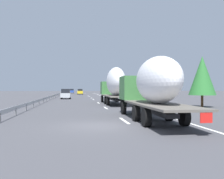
{
  "coord_description": "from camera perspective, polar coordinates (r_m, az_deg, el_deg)",
  "views": [
    {
      "loc": [
        -14.36,
        1.28,
        2.14
      ],
      "look_at": [
        15.64,
        -2.89,
        1.97
      ],
      "focal_mm": 40.73,
      "sensor_mm": 36.0,
      "label": 1
    }
  ],
  "objects": [
    {
      "name": "car_white_van",
      "position": [
        95.48,
        -7.26,
        -0.41
      ],
      "size": [
        4.23,
        1.8,
        1.81
      ],
      "color": "white",
      "rests_on": "ground_plane"
    },
    {
      "name": "lane_stripe_7",
      "position": [
        92.31,
        -5.99,
        -1.0
      ],
      "size": [
        3.2,
        0.2,
        0.01
      ],
      "primitive_type": "cube",
      "color": "white",
      "rests_on": "ground_plane"
    },
    {
      "name": "lane_stripe_8",
      "position": [
        104.31,
        -6.21,
        -0.85
      ],
      "size": [
        3.2,
        0.2,
        0.01
      ],
      "primitive_type": "cube",
      "color": "white",
      "rests_on": "ground_plane"
    },
    {
      "name": "truck_trailing",
      "position": [
        16.94,
        8.84,
        0.94
      ],
      "size": [
        12.44,
        2.55,
        4.06
      ],
      "color": "#387038",
      "rests_on": "ground_plane"
    },
    {
      "name": "lane_stripe_6",
      "position": [
        70.4,
        -5.4,
        -1.41
      ],
      "size": [
        3.2,
        0.2,
        0.01
      ],
      "primitive_type": "cube",
      "color": "white",
      "rests_on": "ground_plane"
    },
    {
      "name": "edge_line_right",
      "position": [
        59.79,
        -1.39,
        -1.72
      ],
      "size": [
        110.0,
        0.2,
        0.01
      ],
      "primitive_type": "cube",
      "color": "white",
      "rests_on": "ground_plane"
    },
    {
      "name": "lane_stripe_3",
      "position": [
        48.29,
        -4.25,
        -2.21
      ],
      "size": [
        3.2,
        0.2,
        0.01
      ],
      "primitive_type": "cube",
      "color": "white",
      "rests_on": "ground_plane"
    },
    {
      "name": "truck_lead",
      "position": [
        33.23,
        0.54,
        1.21
      ],
      "size": [
        13.16,
        2.55,
        4.75
      ],
      "color": "#387038",
      "rests_on": "ground_plane"
    },
    {
      "name": "lane_stripe_4",
      "position": [
        54.53,
        -4.67,
        -1.92
      ],
      "size": [
        3.2,
        0.2,
        0.01
      ],
      "primitive_type": "cube",
      "color": "white",
      "rests_on": "ground_plane"
    },
    {
      "name": "tree_1",
      "position": [
        102.91,
        0.23,
        1.42
      ],
      "size": [
        3.46,
        3.46,
        6.27
      ],
      "color": "#472D19",
      "rests_on": "ground_plane"
    },
    {
      "name": "tree_2",
      "position": [
        30.06,
        19.59,
        2.95
      ],
      "size": [
        2.99,
        2.99,
        5.71
      ],
      "color": "#472D19",
      "rests_on": "ground_plane"
    },
    {
      "name": "lane_stripe_1",
      "position": [
        27.34,
        -1.42,
        -4.15
      ],
      "size": [
        3.2,
        0.2,
        0.01
      ],
      "primitive_type": "cube",
      "color": "white",
      "rests_on": "ground_plane"
    },
    {
      "name": "lane_stripe_9",
      "position": [
        106.34,
        -6.25,
        -0.83
      ],
      "size": [
        3.2,
        0.2,
        0.01
      ],
      "primitive_type": "cube",
      "color": "white",
      "rests_on": "ground_plane"
    },
    {
      "name": "car_silver_hatch",
      "position": [
        50.94,
        -10.34,
        -0.98
      ],
      "size": [
        4.63,
        1.86,
        1.98
      ],
      "color": "#ADB2B7",
      "rests_on": "ground_plane"
    },
    {
      "name": "ground_plane",
      "position": [
        54.42,
        -6.56,
        -1.93
      ],
      "size": [
        260.0,
        260.0,
        0.0
      ],
      "primitive_type": "plane",
      "color": "#424247"
    },
    {
      "name": "guardrail_median",
      "position": [
        57.58,
        -12.61,
        -1.24
      ],
      "size": [
        94.0,
        0.1,
        0.76
      ],
      "color": "#9EA0A5",
      "rests_on": "ground_plane"
    },
    {
      "name": "lane_stripe_2",
      "position": [
        36.65,
        -3.08,
        -3.01
      ],
      "size": [
        3.2,
        0.2,
        0.01
      ],
      "primitive_type": "cube",
      "color": "white",
      "rests_on": "ground_plane"
    },
    {
      "name": "car_yellow_coupe",
      "position": [
        85.87,
        -7.18,
        -0.48
      ],
      "size": [
        4.55,
        1.81,
        1.85
      ],
      "color": "gold",
      "rests_on": "ground_plane"
    },
    {
      "name": "tree_0",
      "position": [
        86.79,
        1.07,
        1.08
      ],
      "size": [
        2.71,
        2.71,
        5.14
      ],
      "color": "#472D19",
      "rests_on": "ground_plane"
    },
    {
      "name": "road_sign",
      "position": [
        58.88,
        -0.12,
        0.37
      ],
      "size": [
        0.1,
        0.9,
        3.16
      ],
      "color": "gray",
      "rests_on": "ground_plane"
    },
    {
      "name": "lane_stripe_5",
      "position": [
        64.3,
        -5.16,
        -1.58
      ],
      "size": [
        3.2,
        0.2,
        0.01
      ],
      "primitive_type": "cube",
      "color": "white",
      "rests_on": "ground_plane"
    },
    {
      "name": "car_blue_sedan",
      "position": [
        105.34,
        -9.02,
        -0.34
      ],
      "size": [
        4.44,
        1.74,
        1.81
      ],
      "color": "#28479E",
      "rests_on": "ground_plane"
    },
    {
      "name": "lane_stripe_0",
      "position": [
        16.79,
        2.75,
        -6.98
      ],
      "size": [
        3.2,
        0.2,
        0.01
      ],
      "primitive_type": "cube",
      "color": "white",
      "rests_on": "ground_plane"
    }
  ]
}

